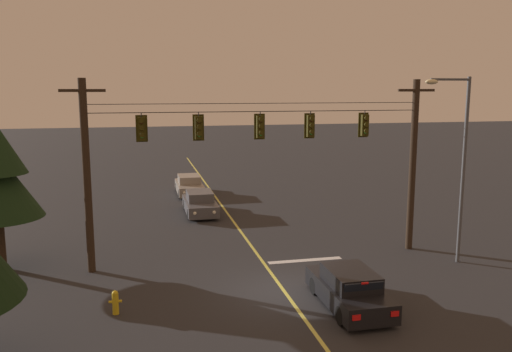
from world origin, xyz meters
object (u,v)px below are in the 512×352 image
Objects in this scene: fire_hydrant at (115,302)px; car_oncoming_lead at (200,203)px; car_waiting_near_lane at (349,289)px; traffic_light_left_inner at (199,128)px; traffic_light_centre at (260,127)px; traffic_light_right_inner at (311,126)px; traffic_light_rightmost at (365,125)px; car_oncoming_trailing at (189,186)px; street_lamp_corner at (458,153)px; traffic_light_leftmost at (142,129)px.

car_oncoming_lead is at bearing 71.98° from fire_hydrant.
traffic_light_left_inner is at bearing 128.22° from car_waiting_near_lane.
traffic_light_left_inner and traffic_light_centre have the same top height.
traffic_light_left_inner is 4.95m from traffic_light_right_inner.
fire_hydrant is (-11.00, -4.57, -5.55)m from traffic_light_rightmost.
car_oncoming_trailing is at bearing 112.89° from traffic_light_rightmost.
car_waiting_near_lane is 0.53× the size of street_lamp_corner.
car_waiting_near_lane is at bearing -8.45° from fire_hydrant.
fire_hydrant is at bearing -170.82° from street_lamp_corner.
fire_hydrant is at bearing -127.21° from traffic_light_left_inner.
traffic_light_leftmost is 0.28× the size of car_waiting_near_lane.
car_waiting_near_lane and car_oncoming_lead have the same top height.
car_oncoming_trailing is (3.35, 15.49, -5.34)m from traffic_light_leftmost.
car_oncoming_lead reaches higher than fire_hydrant.
car_oncoming_lead is (-6.48, 9.32, -5.34)m from traffic_light_rightmost.
car_oncoming_trailing is at bearing 77.45° from fire_hydrant.
traffic_light_right_inner is at bearing 180.00° from traffic_light_rightmost.
traffic_light_centre is 2.29m from traffic_light_right_inner.
traffic_light_left_inner is 1.00× the size of traffic_light_right_inner.
traffic_light_leftmost is at bearing -102.20° from car_oncoming_trailing.
traffic_light_leftmost is at bearing 180.00° from traffic_light_centre.
traffic_light_right_inner is 1.00× the size of traffic_light_rightmost.
traffic_light_centre reaches higher than fire_hydrant.
street_lamp_corner reaches higher than traffic_light_right_inner.
traffic_light_left_inner is 16.41m from car_oncoming_trailing.
street_lamp_corner is at bearing -49.72° from car_oncoming_lead.
fire_hydrant is at bearing 171.55° from car_waiting_near_lane.
traffic_light_rightmost reaches higher than car_oncoming_lead.
street_lamp_corner reaches higher than traffic_light_centre.
traffic_light_right_inner is 0.28× the size of car_waiting_near_lane.
traffic_light_centre is 4.86m from traffic_light_rightmost.
traffic_light_leftmost is at bearing 180.00° from traffic_light_right_inner.
car_oncoming_lead is at bearing 99.84° from traffic_light_centre.
car_oncoming_trailing is (-6.54, 15.49, -5.34)m from traffic_light_rightmost.
traffic_light_rightmost is at bearing 0.00° from traffic_light_right_inner.
car_waiting_near_lane and car_oncoming_trailing have the same top height.
traffic_light_left_inner is at bearing -96.41° from car_oncoming_lead.
car_oncoming_lead is (-1.62, 9.32, -5.34)m from traffic_light_centre.
traffic_light_rightmost is at bearing 145.88° from street_lamp_corner.
traffic_light_left_inner reaches higher than car_oncoming_trailing.
street_lamp_corner is 15.18m from fire_hydrant.
traffic_light_right_inner is 0.15× the size of street_lamp_corner.
traffic_light_centre reaches higher than car_oncoming_lead.
traffic_light_left_inner is at bearing -93.66° from car_oncoming_trailing.
traffic_light_centre reaches higher than car_oncoming_trailing.
traffic_light_leftmost reaches higher than car_oncoming_lead.
car_oncoming_trailing is at bearing 104.35° from traffic_light_right_inner.
street_lamp_corner is (6.32, 3.51, 4.22)m from car_waiting_near_lane.
traffic_light_leftmost is 1.00× the size of traffic_light_right_inner.
fire_hydrant is at bearing -143.31° from traffic_light_centre.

